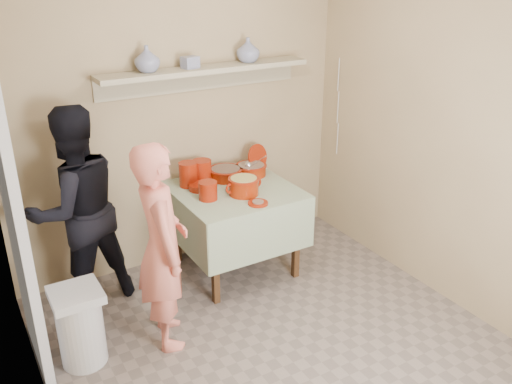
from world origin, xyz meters
TOP-DOWN VIEW (x-y plane):
  - ground at (0.00, 0.00)m, footprint 3.50×3.50m
  - tile_panel at (-1.46, 0.95)m, footprint 0.06×0.70m
  - plate_stack_a at (-0.05, 1.53)m, footprint 0.16×0.16m
  - plate_stack_b at (0.09, 1.55)m, footprint 0.16×0.16m
  - bowl_stack at (-0.03, 1.20)m, footprint 0.15×0.15m
  - empty_bowl at (-0.01, 1.41)m, footprint 0.18×0.18m
  - propped_lid at (0.66, 1.58)m, footprint 0.24×0.14m
  - vase_right at (0.59, 1.63)m, footprint 0.23×0.23m
  - vase_left at (-0.29, 1.64)m, footprint 0.25×0.25m
  - ceramic_box at (0.06, 1.62)m, footprint 0.15×0.12m
  - person_cook at (-0.62, 0.69)m, footprint 0.45×0.60m
  - person_helper at (-1.00, 1.46)m, footprint 0.88×0.75m
  - room_shell at (0.00, 0.00)m, footprint 3.04×3.54m
  - serving_table at (0.25, 1.28)m, footprint 0.97×0.97m
  - cazuela_meat_a at (0.30, 1.51)m, footprint 0.30×0.30m
  - cazuela_meat_b at (0.53, 1.48)m, footprint 0.28×0.28m
  - ladle at (0.50, 1.45)m, footprint 0.08×0.26m
  - cazuela_rice at (0.26, 1.14)m, footprint 0.33×0.25m
  - front_plate at (0.26, 0.91)m, footprint 0.16×0.16m
  - wall_shelf at (0.20, 1.65)m, footprint 1.80×0.25m
  - trash_bin at (-1.21, 0.74)m, footprint 0.32×0.32m
  - electrical_cord at (1.47, 1.48)m, footprint 0.01×0.05m

SIDE VIEW (x-z plane):
  - ground at x=0.00m, z-range 0.00..0.00m
  - trash_bin at x=-1.21m, z-range 0.00..0.56m
  - serving_table at x=0.25m, z-range 0.26..1.02m
  - person_cook at x=-0.62m, z-range 0.00..1.48m
  - front_plate at x=0.26m, z-range 0.76..0.78m
  - empty_bowl at x=-0.01m, z-range 0.76..0.81m
  - person_helper at x=-1.00m, z-range 0.00..1.59m
  - cazuela_meat_a at x=0.30m, z-range 0.77..0.87m
  - cazuela_meat_b at x=0.53m, z-range 0.77..0.87m
  - bowl_stack at x=-0.03m, z-range 0.76..0.91m
  - cazuela_rice at x=0.26m, z-range 0.77..0.92m
  - plate_stack_b at x=0.09m, z-range 0.76..0.96m
  - plate_stack_a at x=-0.05m, z-range 0.76..0.97m
  - ladle at x=0.50m, z-range 0.78..0.97m
  - propped_lid at x=0.66m, z-range 0.77..0.99m
  - tile_panel at x=-1.46m, z-range 0.00..2.00m
  - electrical_cord at x=1.47m, z-range 0.80..1.70m
  - room_shell at x=0.00m, z-range 0.30..2.92m
  - wall_shelf at x=0.20m, z-range 1.57..1.78m
  - ceramic_box at x=0.06m, z-range 1.72..1.81m
  - vase_left at x=-0.29m, z-range 1.72..1.92m
  - vase_right at x=0.59m, z-range 1.72..1.92m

